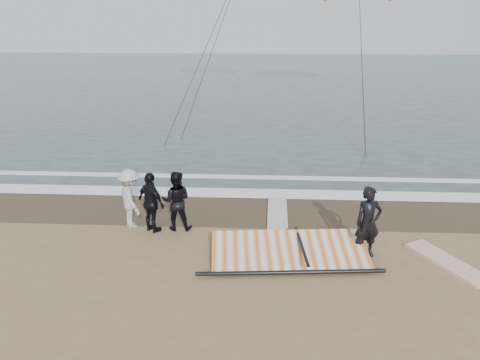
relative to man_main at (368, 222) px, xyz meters
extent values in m
plane|color=#8C704C|center=(-2.18, -1.64, -0.98)|extent=(120.00, 120.00, 0.00)
cube|color=#233838|center=(-2.18, 31.36, -0.97)|extent=(120.00, 54.00, 0.02)
cube|color=#4C3D2B|center=(-2.18, 2.86, -0.97)|extent=(120.00, 2.80, 0.01)
cube|color=white|center=(-2.18, 4.26, -0.95)|extent=(120.00, 0.90, 0.01)
cube|color=white|center=(-2.18, 5.96, -0.95)|extent=(120.00, 0.45, 0.01)
imported|color=black|center=(0.00, 0.00, 0.00)|extent=(0.81, 0.63, 1.96)
cube|color=silver|center=(2.05, -0.34, -0.93)|extent=(1.70, 2.38, 0.09)
cube|color=beige|center=(-2.30, 2.57, -0.93)|extent=(0.67, 2.36, 0.10)
imported|color=black|center=(-5.34, 1.35, -0.07)|extent=(0.91, 0.72, 1.83)
imported|color=black|center=(-6.04, 1.15, -0.06)|extent=(1.13, 1.02, 1.84)
imported|color=#B1B2AD|center=(-6.74, 1.45, -0.07)|extent=(1.20, 1.36, 1.83)
cube|color=black|center=(-2.24, 0.22, -0.93)|extent=(2.84, 0.91, 0.11)
cube|color=orange|center=(-2.04, -0.38, -0.68)|extent=(4.21, 1.92, 0.43)
cylinder|color=black|center=(-2.04, -1.16, -0.87)|extent=(4.73, 0.51, 0.11)
cylinder|color=black|center=(-1.74, -0.38, -0.53)|extent=(0.26, 2.04, 0.09)
cylinder|color=#262626|center=(2.47, 15.35, 2.91)|extent=(0.04, 0.04, 15.29)
cylinder|color=#262626|center=(2.52, 15.57, 2.91)|extent=(0.04, 0.04, 14.90)
cylinder|color=#262626|center=(-5.77, 15.39, 3.89)|extent=(0.04, 0.04, 14.70)
cylinder|color=#262626|center=(-5.47, 15.98, 3.89)|extent=(0.04, 0.04, 13.74)
camera|label=1|loc=(-2.78, -11.30, 5.31)|focal=35.00mm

